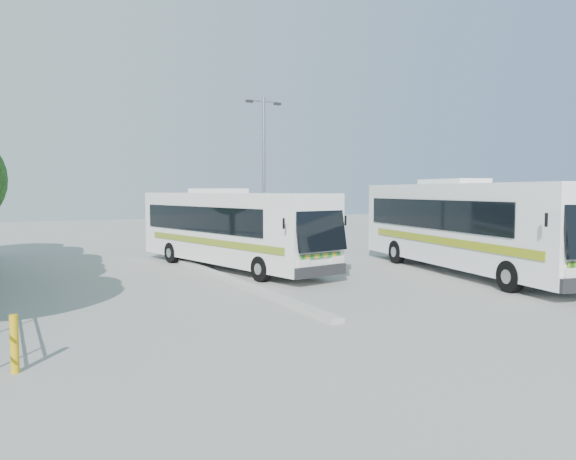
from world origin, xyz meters
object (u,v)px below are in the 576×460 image
bollard (14,344)px  coach_adjacent (468,225)px  coach_main (230,227)px  lamppost (264,170)px

bollard → coach_adjacent: bearing=18.3°
coach_main → coach_adjacent: (8.11, -5.80, 0.20)m
bollard → lamppost: bearing=50.8°
coach_main → lamppost: size_ratio=1.51×
coach_adjacent → lamppost: bearing=130.2°
lamppost → coach_adjacent: bearing=-64.8°
bollard → coach_main: bearing=52.6°
coach_main → lamppost: (2.99, 2.98, 2.63)m
lamppost → bollard: (-11.70, -14.35, -3.88)m
coach_main → lamppost: 4.98m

